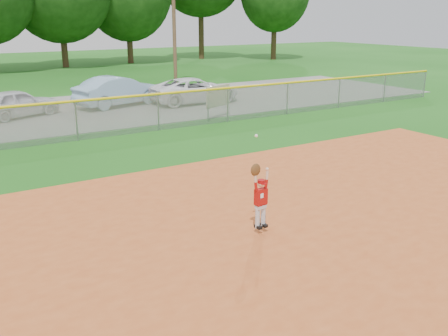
# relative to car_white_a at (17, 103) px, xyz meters

# --- Properties ---
(ground) EXTENTS (120.00, 120.00, 0.00)m
(ground) POSITION_rel_car_white_a_xyz_m (1.13, -15.81, -0.68)
(ground) COLOR #195714
(ground) RESTS_ON ground
(clay_infield) EXTENTS (24.00, 16.00, 0.04)m
(clay_infield) POSITION_rel_car_white_a_xyz_m (1.13, -18.81, -0.66)
(clay_infield) COLOR #B54F20
(clay_infield) RESTS_ON ground
(parking_strip) EXTENTS (44.00, 10.00, 0.03)m
(parking_strip) POSITION_rel_car_white_a_xyz_m (1.13, 0.19, -0.67)
(parking_strip) COLOR slate
(parking_strip) RESTS_ON ground
(car_white_a) EXTENTS (4.12, 2.79, 1.30)m
(car_white_a) POSITION_rel_car_white_a_xyz_m (0.00, 0.00, 0.00)
(car_white_a) COLOR silver
(car_white_a) RESTS_ON parking_strip
(car_blue) EXTENTS (4.90, 2.77, 1.53)m
(car_blue) POSITION_rel_car_white_a_xyz_m (5.08, 0.48, 0.11)
(car_blue) COLOR #81A6C1
(car_blue) RESTS_ON parking_strip
(car_white_b) EXTENTS (4.84, 2.31, 1.33)m
(car_white_b) POSITION_rel_car_white_a_xyz_m (8.86, -0.76, 0.02)
(car_white_b) COLOR white
(car_white_b) RESTS_ON parking_strip
(sponsor_sign) EXTENTS (1.60, 0.71, 1.53)m
(sponsor_sign) POSITION_rel_car_white_a_xyz_m (7.77, -5.04, 0.33)
(sponsor_sign) COLOR gray
(sponsor_sign) RESTS_ON ground
(outfield_fence) EXTENTS (40.06, 0.10, 1.55)m
(outfield_fence) POSITION_rel_car_white_a_xyz_m (1.13, -5.81, 0.20)
(outfield_fence) COLOR gray
(outfield_fence) RESTS_ON ground
(power_lines) EXTENTS (19.40, 0.24, 9.00)m
(power_lines) POSITION_rel_car_white_a_xyz_m (2.13, 6.19, 4.00)
(power_lines) COLOR #4C3823
(power_lines) RESTS_ON ground
(ballplayer) EXTENTS (0.48, 0.22, 2.08)m
(ballplayer) POSITION_rel_car_white_a_xyz_m (2.10, -16.27, 0.20)
(ballplayer) COLOR silver
(ballplayer) RESTS_ON ground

